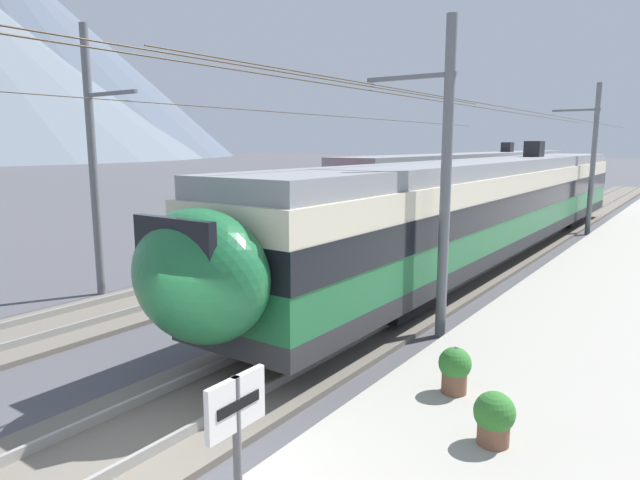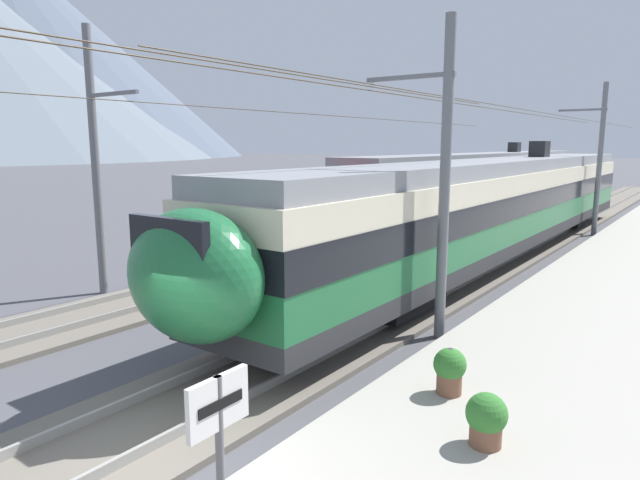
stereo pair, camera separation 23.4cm
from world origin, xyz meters
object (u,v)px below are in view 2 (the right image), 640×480
at_px(train_near_platform, 499,202).
at_px(catenary_mast_east, 597,155).
at_px(potted_plant_platform_edge, 450,368).
at_px(potted_plant_by_shelter, 486,417).
at_px(catenary_mast_mid, 438,172).
at_px(platform_sign, 219,434).
at_px(catenary_mast_far_side, 98,157).
at_px(train_far_track, 486,178).

distance_m(train_near_platform, catenary_mast_east, 8.95).
distance_m(potted_plant_platform_edge, potted_plant_by_shelter, 1.61).
height_order(catenary_mast_mid, potted_plant_by_shelter, catenary_mast_mid).
bearing_deg(platform_sign, catenary_mast_far_side, 61.86).
relative_size(train_far_track, catenary_mast_east, 0.72).
bearing_deg(potted_plant_platform_edge, platform_sign, 179.40).
bearing_deg(catenary_mast_mid, potted_plant_by_shelter, -147.54).
xyz_separation_m(catenary_mast_far_side, potted_plant_by_shelter, (-2.13, -12.29, -3.30)).
bearing_deg(train_near_platform, train_far_track, 21.61).
xyz_separation_m(catenary_mast_mid, potted_plant_by_shelter, (-4.52, -2.87, -3.07)).
relative_size(train_near_platform, catenary_mast_far_side, 0.64).
xyz_separation_m(train_near_platform, potted_plant_platform_edge, (-12.70, -3.55, -1.46)).
relative_size(catenary_mast_east, potted_plant_by_shelter, 65.17).
distance_m(catenary_mast_mid, catenary_mast_far_side, 9.72).
bearing_deg(potted_plant_by_shelter, catenary_mast_east, 7.26).
relative_size(catenary_mast_east, potted_plant_platform_edge, 62.47).
height_order(catenary_mast_east, platform_sign, catenary_mast_east).
xyz_separation_m(train_far_track, catenary_mast_far_side, (-26.55, 1.84, 1.80)).
xyz_separation_m(train_near_platform, catenary_mast_east, (8.62, -1.73, 1.66)).
bearing_deg(potted_plant_by_shelter, platform_sign, 163.96).
bearing_deg(train_far_track, potted_plant_by_shelter, -159.98).
distance_m(train_near_platform, catenary_mast_far_side, 14.19).
bearing_deg(catenary_mast_east, catenary_mast_mid, 179.99).
relative_size(train_far_track, platform_sign, 16.90).
relative_size(train_near_platform, potted_plant_platform_edge, 40.24).
distance_m(train_near_platform, train_far_track, 15.88).
distance_m(train_far_track, platform_sign, 33.85).
bearing_deg(train_near_platform, catenary_mast_mid, -169.58).
bearing_deg(platform_sign, train_near_platform, 11.12).
distance_m(train_near_platform, catenary_mast_mid, 9.68).
bearing_deg(train_far_track, train_near_platform, -158.39).
bearing_deg(catenary_mast_east, platform_sign, -176.18).
distance_m(train_far_track, potted_plant_platform_edge, 29.06).
xyz_separation_m(catenary_mast_east, catenary_mast_far_side, (-20.41, 9.42, 0.15)).
bearing_deg(potted_plant_platform_edge, train_near_platform, 15.60).
height_order(catenary_mast_mid, catenary_mast_far_side, catenary_mast_far_side).
bearing_deg(catenary_mast_east, train_near_platform, 168.64).
xyz_separation_m(catenary_mast_east, platform_sign, (-26.39, -1.76, -2.04)).
relative_size(train_near_platform, catenary_mast_east, 0.64).
distance_m(train_far_track, catenary_mast_east, 9.89).
bearing_deg(catenary_mast_mid, catenary_mast_far_side, 104.24).
bearing_deg(train_far_track, catenary_mast_far_side, 176.03).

